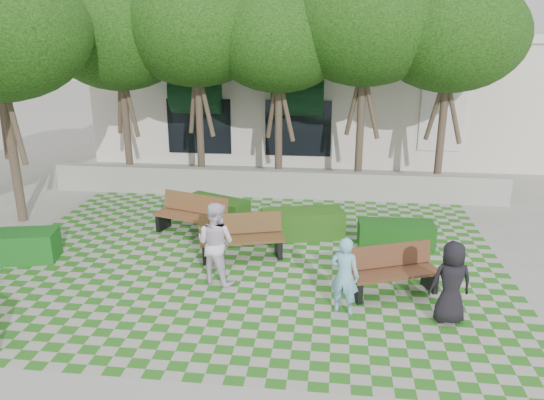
# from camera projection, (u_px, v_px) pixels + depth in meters

# --- Properties ---
(ground) EXTENTS (90.00, 90.00, 0.00)m
(ground) POSITION_uv_depth(u_px,v_px,m) (242.00, 279.00, 11.83)
(ground) COLOR gray
(ground) RESTS_ON ground
(lawn) EXTENTS (12.00, 12.00, 0.00)m
(lawn) POSITION_uv_depth(u_px,v_px,m) (249.00, 260.00, 12.77)
(lawn) COLOR #2B721E
(lawn) RESTS_ON ground
(retaining_wall) EXTENTS (15.00, 0.36, 0.90)m
(retaining_wall) POSITION_uv_depth(u_px,v_px,m) (274.00, 184.00, 17.55)
(retaining_wall) COLOR #9E9B93
(retaining_wall) RESTS_ON ground
(bench_east) EXTENTS (2.03, 1.31, 1.01)m
(bench_east) POSITION_uv_depth(u_px,v_px,m) (392.00, 271.00, 11.10)
(bench_east) COLOR #52301C
(bench_east) RESTS_ON ground
(bench_mid) EXTENTS (2.13, 1.20, 1.06)m
(bench_mid) POSITION_uv_depth(u_px,v_px,m) (241.00, 238.00, 12.83)
(bench_mid) COLOR #54381D
(bench_mid) RESTS_ON ground
(bench_west) EXTENTS (2.13, 1.29, 1.06)m
(bench_west) POSITION_uv_depth(u_px,v_px,m) (192.00, 216.00, 14.35)
(bench_west) COLOR brown
(bench_west) RESTS_ON ground
(hedge_east) EXTENTS (1.92, 0.83, 0.66)m
(hedge_east) POSITION_uv_depth(u_px,v_px,m) (396.00, 234.00, 13.52)
(hedge_east) COLOR #124512
(hedge_east) RESTS_ON ground
(hedge_midright) EXTENTS (2.28, 1.37, 0.75)m
(hedge_midright) POSITION_uv_depth(u_px,v_px,m) (303.00, 224.00, 14.14)
(hedge_midright) COLOR #214C14
(hedge_midright) RESTS_ON ground
(hedge_midleft) EXTENTS (2.06, 1.48, 0.67)m
(hedge_midleft) POSITION_uv_depth(u_px,v_px,m) (216.00, 209.00, 15.38)
(hedge_midleft) COLOR #1C4612
(hedge_midleft) RESTS_ON ground
(hedge_west) EXTENTS (2.19, 1.26, 0.72)m
(hedge_west) POSITION_uv_depth(u_px,v_px,m) (12.00, 246.00, 12.70)
(hedge_west) COLOR #15511A
(hedge_west) RESTS_ON ground
(person_blue) EXTENTS (0.66, 0.53, 1.58)m
(person_blue) POSITION_uv_depth(u_px,v_px,m) (345.00, 276.00, 10.22)
(person_blue) COLOR #7ABEDF
(person_blue) RESTS_ON ground
(person_dark) EXTENTS (0.87, 0.64, 1.61)m
(person_dark) POSITION_uv_depth(u_px,v_px,m) (451.00, 282.00, 9.90)
(person_dark) COLOR black
(person_dark) RESTS_ON ground
(person_white) EXTENTS (1.08, 0.97, 1.84)m
(person_white) POSITION_uv_depth(u_px,v_px,m) (216.00, 243.00, 11.44)
(person_white) COLOR white
(person_white) RESTS_ON ground
(tree_row) EXTENTS (17.70, 13.40, 7.41)m
(tree_row) POSITION_uv_depth(u_px,v_px,m) (212.00, 34.00, 16.08)
(tree_row) COLOR #47382B
(tree_row) RESTS_ON ground
(building) EXTENTS (18.00, 8.92, 5.15)m
(building) POSITION_uv_depth(u_px,v_px,m) (314.00, 94.00, 24.26)
(building) COLOR silver
(building) RESTS_ON ground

